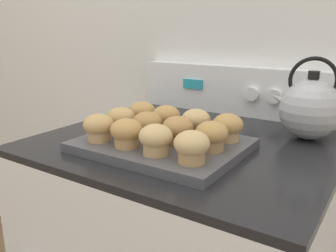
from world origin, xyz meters
The scene contains 16 objects.
wall_back centered at (0.00, 0.74, 1.20)m, with size 8.00×0.05×2.40m.
control_panel centered at (0.00, 0.69, 1.00)m, with size 0.73×0.07×0.16m.
muffin_pan centered at (-0.01, 0.24, 0.93)m, with size 0.38×0.30×0.02m.
muffin_r0_c0 centered at (-0.14, 0.16, 0.98)m, with size 0.07×0.07×0.07m.
muffin_r0_c1 centered at (-0.06, 0.16, 0.98)m, with size 0.07×0.07×0.07m.
muffin_r0_c2 centered at (0.03, 0.16, 0.98)m, with size 0.07×0.07×0.07m.
muffin_r0_c3 centered at (0.12, 0.16, 0.98)m, with size 0.07×0.07×0.07m.
muffin_r1_c0 centered at (-0.14, 0.24, 0.98)m, with size 0.07×0.07×0.07m.
muffin_r1_c1 centered at (-0.06, 0.24, 0.98)m, with size 0.07×0.07×0.07m.
muffin_r1_c2 centered at (0.03, 0.24, 0.98)m, with size 0.07×0.07×0.07m.
muffin_r1_c3 centered at (0.12, 0.25, 0.98)m, with size 0.07×0.07×0.07m.
muffin_r2_c0 centered at (-0.14, 0.33, 0.98)m, with size 0.07×0.07×0.07m.
muffin_r2_c1 centered at (-0.06, 0.33, 0.98)m, with size 0.07×0.07×0.07m.
muffin_r2_c2 centered at (0.03, 0.33, 0.98)m, with size 0.07×0.07×0.07m.
muffin_r2_c3 centered at (0.12, 0.33, 0.98)m, with size 0.07×0.07×0.07m.
tea_kettle centered at (0.26, 0.53, 1.00)m, with size 0.19×0.16×0.22m.
Camera 1 is at (0.45, -0.43, 1.21)m, focal length 38.00 mm.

